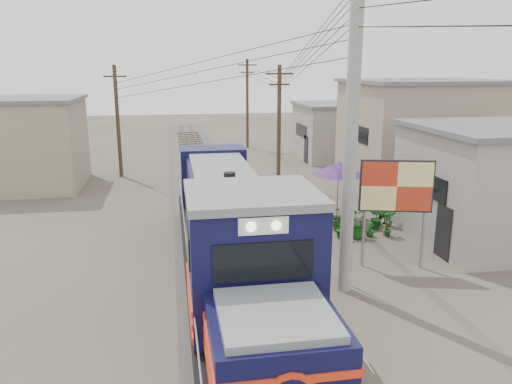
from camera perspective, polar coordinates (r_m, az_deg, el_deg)
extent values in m
plane|color=#473F35|center=(16.17, -2.60, -11.22)|extent=(120.00, 120.00, 0.00)
cube|color=#595651|center=(25.50, -5.44, -1.44)|extent=(3.60, 70.00, 0.16)
cube|color=#51331E|center=(25.42, -6.65, -1.10)|extent=(0.08, 70.00, 0.12)
cube|color=#51331E|center=(25.49, -4.25, -1.00)|extent=(0.08, 70.00, 0.12)
cube|color=black|center=(15.91, -2.66, -8.57)|extent=(2.99, 16.50, 0.57)
cube|color=black|center=(11.55, 0.77, -19.86)|extent=(2.27, 3.30, 0.67)
cube|color=black|center=(20.82, -4.43, -3.91)|extent=(2.27, 3.30, 0.67)
cube|color=black|center=(9.88, 2.17, -18.12)|extent=(2.45, 2.48, 1.55)
cube|color=black|center=(11.76, -0.40, -8.05)|extent=(2.93, 2.68, 3.20)
cube|color=slate|center=(11.24, -0.42, -0.25)|extent=(2.99, 2.82, 0.19)
cube|color=black|center=(10.32, 0.83, -7.95)|extent=(2.09, 0.06, 0.83)
cube|color=white|center=(10.04, 0.85, -3.88)|extent=(1.03, 0.06, 0.36)
cube|color=black|center=(17.90, -3.74, -1.59)|extent=(2.33, 10.11, 2.37)
cube|color=slate|center=(17.60, -3.80, 2.29)|extent=(2.09, 10.11, 0.19)
cube|color=red|center=(15.69, -2.68, -6.66)|extent=(3.03, 16.50, 0.14)
cube|color=red|center=(15.59, -2.70, -5.60)|extent=(3.03, 16.50, 0.14)
cube|color=red|center=(15.48, -2.71, -4.53)|extent=(3.03, 16.50, 0.14)
cylinder|color=#9E9B93|center=(15.08, 10.84, 6.57)|extent=(0.40, 0.40, 10.00)
cylinder|color=#4C3826|center=(29.38, 2.64, 7.50)|extent=(0.24, 0.24, 7.00)
cube|color=#4C3826|center=(29.18, 2.71, 13.36)|extent=(1.60, 0.10, 0.10)
cube|color=#4C3826|center=(29.19, 2.69, 12.18)|extent=(1.20, 0.10, 0.10)
cylinder|color=#4C3826|center=(43.11, -1.00, 10.00)|extent=(0.24, 0.24, 7.50)
cube|color=#4C3826|center=(43.00, -1.02, 14.32)|extent=(1.60, 0.10, 0.10)
cube|color=#4C3826|center=(43.00, -1.01, 13.52)|extent=(1.20, 0.10, 0.10)
cylinder|color=#4C3826|center=(32.83, -15.51, 7.71)|extent=(0.24, 0.24, 7.00)
cube|color=#4C3826|center=(32.65, -15.87, 12.94)|extent=(1.60, 0.10, 0.10)
cube|color=#4C3826|center=(32.67, -15.79, 11.89)|extent=(1.20, 0.10, 0.10)
cube|color=gray|center=(22.45, 26.75, 0.62)|extent=(7.00, 6.00, 4.50)
cube|color=black|center=(20.52, 18.87, 0.88)|extent=(0.05, 3.00, 0.90)
cube|color=gray|center=(30.35, 18.48, 6.05)|extent=(8.00, 7.00, 6.00)
cube|color=slate|center=(30.10, 18.95, 11.89)|extent=(8.40, 7.35, 0.20)
cube|color=black|center=(28.64, 11.36, 6.66)|extent=(0.05, 3.50, 0.90)
cube|color=gray|center=(38.98, 9.50, 6.77)|extent=(6.00, 6.00, 4.00)
cube|color=slate|center=(38.76, 9.63, 9.84)|extent=(6.30, 6.30, 0.20)
cube|color=black|center=(38.07, 5.18, 7.03)|extent=(0.05, 3.00, 0.90)
cube|color=gray|center=(31.90, -24.72, 4.93)|extent=(6.00, 6.00, 5.00)
cube|color=slate|center=(31.64, -25.21, 9.57)|extent=(6.30, 6.30, 0.20)
cylinder|color=#99999E|center=(17.94, 12.21, -4.04)|extent=(0.10, 0.10, 2.84)
cylinder|color=#99999E|center=(18.33, 18.57, -4.08)|extent=(0.10, 0.10, 2.84)
cube|color=black|center=(17.70, 15.75, 0.65)|extent=(2.45, 0.73, 1.82)
cube|color=red|center=(17.68, 15.79, 0.63)|extent=(2.33, 0.67, 1.70)
cylinder|color=black|center=(23.62, 9.20, -2.92)|extent=(0.50, 0.50, 0.10)
cylinder|color=#99999E|center=(23.30, 9.32, -0.13)|extent=(0.05, 0.05, 2.48)
cone|color=#452164|center=(23.04, 9.43, 2.72)|extent=(3.22, 3.22, 0.62)
imported|color=black|center=(22.95, 14.27, -1.55)|extent=(0.76, 0.68, 1.75)
imported|color=#175319|center=(20.80, 7.78, -4.47)|extent=(0.40, 0.40, 0.64)
imported|color=#175319|center=(20.87, 9.81, -4.18)|extent=(0.60, 0.58, 0.85)
imported|color=#175319|center=(21.03, 11.37, -3.79)|extent=(1.26, 1.28, 1.08)
imported|color=#175319|center=(21.42, 12.92, -4.18)|extent=(0.44, 0.44, 0.62)
imported|color=#175319|center=(21.55, 14.84, -3.67)|extent=(0.63, 0.59, 0.99)
imported|color=#175319|center=(21.65, 7.31, -3.68)|extent=(0.38, 0.32, 0.66)
imported|color=#175319|center=(21.78, 9.33, -3.27)|extent=(0.99, 0.91, 0.93)
imported|color=#175319|center=(22.09, 10.55, -3.19)|extent=(0.66, 0.66, 0.84)
imported|color=#175319|center=(22.38, 12.09, -3.33)|extent=(0.38, 0.40, 0.62)
imported|color=#175319|center=(22.38, 13.48, -2.82)|extent=(0.54, 0.64, 1.06)
imported|color=#175319|center=(22.61, 6.50, -2.26)|extent=(1.27, 1.32, 1.12)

